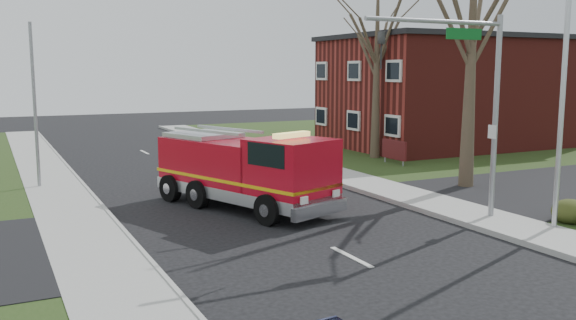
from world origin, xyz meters
name	(u,v)px	position (x,y,z in m)	size (l,w,h in m)	color
ground	(351,257)	(0.00, 0.00, 0.00)	(120.00, 120.00, 0.00)	black
sidewalk_right	(518,229)	(6.20, 0.00, 0.07)	(2.40, 80.00, 0.15)	gray
sidewalk_left	(118,291)	(-6.20, 0.00, 0.07)	(2.40, 80.00, 0.15)	gray
brick_building	(451,91)	(19.00, 18.00, 3.66)	(15.40, 10.40, 7.25)	maroon
health_center_sign	(394,150)	(10.50, 12.50, 0.88)	(0.12, 2.00, 1.40)	#4F1214
bare_tree_near	(473,11)	(9.50, 6.00, 7.41)	(6.00, 6.00, 12.00)	#3D3224
bare_tree_far	(377,44)	(11.00, 15.00, 6.49)	(5.25, 5.25, 10.50)	#3D3224
traffic_signal_mast	(467,80)	(5.21, 1.50, 4.71)	(5.29, 0.18, 6.80)	gray
streetlight_pole	(562,86)	(7.14, -0.50, 4.55)	(1.48, 0.16, 8.40)	#B7BABF
utility_pole_far	(35,107)	(-6.80, 14.00, 3.50)	(0.14, 0.14, 7.00)	gray
fire_engine	(246,172)	(-0.27, 6.82, 1.34)	(4.88, 7.75, 2.96)	#A70719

